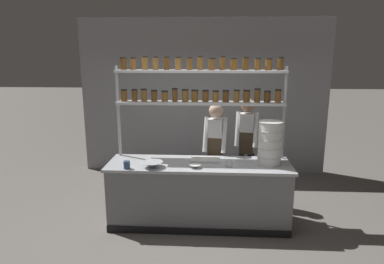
{
  "coord_description": "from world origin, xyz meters",
  "views": [
    {
      "loc": [
        0.17,
        -4.65,
        2.45
      ],
      "look_at": [
        -0.11,
        0.2,
        1.33
      ],
      "focal_mm": 32.0,
      "sensor_mm": 36.0,
      "label": 1
    }
  ],
  "objects": [
    {
      "name": "cutting_board",
      "position": [
        0.09,
        0.13,
        0.93
      ],
      "size": [
        0.4,
        0.26,
        0.02
      ],
      "color": "silver",
      "rests_on": "prep_counter"
    },
    {
      "name": "ground_plane",
      "position": [
        0.0,
        0.0,
        0.0
      ],
      "size": [
        40.0,
        40.0,
        0.0
      ],
      "primitive_type": "plane",
      "color": "slate"
    },
    {
      "name": "prep_bowl_center_front",
      "position": [
        -0.05,
        -0.2,
        0.94
      ],
      "size": [
        0.16,
        0.16,
        0.04
      ],
      "color": "silver",
      "rests_on": "prep_counter"
    },
    {
      "name": "chef_center",
      "position": [
        0.74,
        0.81,
        1.02
      ],
      "size": [
        0.4,
        0.33,
        1.75
      ],
      "rotation": [
        0.0,
        0.0,
        -0.18
      ],
      "color": "black",
      "rests_on": "ground_plane"
    },
    {
      "name": "back_wall",
      "position": [
        0.0,
        2.33,
        1.57
      ],
      "size": [
        5.01,
        0.12,
        3.14
      ],
      "primitive_type": "cube",
      "color": "#939399",
      "rests_on": "ground_plane"
    },
    {
      "name": "prep_bowl_near_left",
      "position": [
        -0.63,
        -0.22,
        0.96
      ],
      "size": [
        0.29,
        0.29,
        0.08
      ],
      "color": "#B2B7BC",
      "rests_on": "prep_counter"
    },
    {
      "name": "chef_left",
      "position": [
        0.23,
        0.56,
        0.98
      ],
      "size": [
        0.39,
        0.32,
        1.7
      ],
      "rotation": [
        0.0,
        0.0,
        -0.16
      ],
      "color": "black",
      "rests_on": "ground_plane"
    },
    {
      "name": "serving_cup_front",
      "position": [
        0.42,
        -0.13,
        0.96
      ],
      "size": [
        0.09,
        0.09,
        0.09
      ],
      "color": "#B2B7BC",
      "rests_on": "prep_counter"
    },
    {
      "name": "container_stack",
      "position": [
        0.99,
        0.03,
        1.23
      ],
      "size": [
        0.34,
        0.34,
        0.61
      ],
      "color": "white",
      "rests_on": "prep_counter"
    },
    {
      "name": "prep_counter",
      "position": [
        0.0,
        -0.0,
        0.46
      ],
      "size": [
        2.61,
        0.76,
        0.92
      ],
      "color": "gray",
      "rests_on": "ground_plane"
    },
    {
      "name": "serving_cup_by_board",
      "position": [
        -0.97,
        -0.3,
        0.97
      ],
      "size": [
        0.09,
        0.09,
        0.11
      ],
      "color": "#334C70",
      "rests_on": "prep_counter"
    },
    {
      "name": "spice_shelf_unit",
      "position": [
        0.01,
        0.33,
        1.94
      ],
      "size": [
        2.49,
        0.28,
        2.41
      ],
      "color": "#B7BABF",
      "rests_on": "ground_plane"
    }
  ]
}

